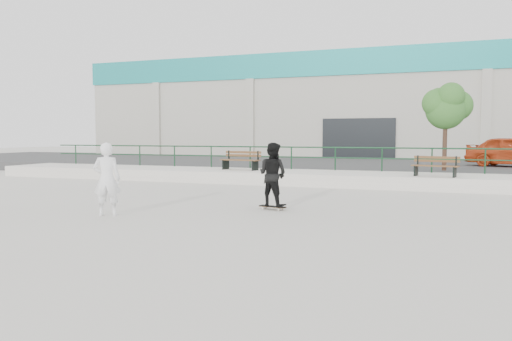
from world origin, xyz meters
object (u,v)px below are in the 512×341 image
at_px(bench_right, 435,166).
at_px(standing_skater, 273,174).
at_px(bench_left, 241,160).
at_px(seated_skater, 107,179).
at_px(skateboard, 272,207).
at_px(tree, 446,105).

relative_size(bench_right, standing_skater, 0.99).
relative_size(bench_left, seated_skater, 1.02).
height_order(standing_skater, seated_skater, seated_skater).
bearing_deg(skateboard, bench_left, 131.42).
distance_m(bench_right, skateboard, 8.00).
distance_m(bench_right, standing_skater, 7.96).
xyz_separation_m(bench_right, skateboard, (-4.16, -6.79, -0.81)).
distance_m(bench_right, seated_skater, 12.08).
bearing_deg(skateboard, tree, 79.93).
height_order(skateboard, standing_skater, standing_skater).
bearing_deg(tree, standing_skater, -113.78).
bearing_deg(bench_left, standing_skater, -52.97).
distance_m(skateboard, seated_skater, 4.45).
distance_m(bench_left, bench_right, 8.20).
xyz_separation_m(bench_left, skateboard, (4.00, -7.62, -0.85)).
bearing_deg(standing_skater, seated_skater, 49.95).
xyz_separation_m(tree, skateboard, (-4.52, -10.26, -3.25)).
bearing_deg(seated_skater, skateboard, -170.25).
height_order(bench_left, seated_skater, seated_skater).
xyz_separation_m(skateboard, seated_skater, (-3.59, -2.47, 0.86)).
bearing_deg(tree, seated_skater, -122.51).
bearing_deg(standing_skater, bench_right, -106.05).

